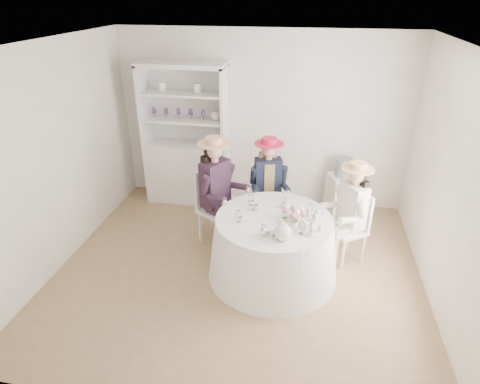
# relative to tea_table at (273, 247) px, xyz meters

# --- Properties ---
(ground) EXTENTS (4.50, 4.50, 0.00)m
(ground) POSITION_rel_tea_table_xyz_m (-0.42, 0.00, -0.39)
(ground) COLOR olive
(ground) RESTS_ON ground
(ceiling) EXTENTS (4.50, 4.50, 0.00)m
(ceiling) POSITION_rel_tea_table_xyz_m (-0.42, 0.00, 2.31)
(ceiling) COLOR white
(ceiling) RESTS_ON wall_back
(wall_back) EXTENTS (4.50, 0.00, 4.50)m
(wall_back) POSITION_rel_tea_table_xyz_m (-0.42, 2.00, 0.96)
(wall_back) COLOR silver
(wall_back) RESTS_ON ground
(wall_front) EXTENTS (4.50, 0.00, 4.50)m
(wall_front) POSITION_rel_tea_table_xyz_m (-0.42, -2.00, 0.96)
(wall_front) COLOR silver
(wall_front) RESTS_ON ground
(wall_left) EXTENTS (0.00, 4.50, 4.50)m
(wall_left) POSITION_rel_tea_table_xyz_m (-2.67, 0.00, 0.96)
(wall_left) COLOR silver
(wall_left) RESTS_ON ground
(wall_right) EXTENTS (0.00, 4.50, 4.50)m
(wall_right) POSITION_rel_tea_table_xyz_m (1.83, 0.00, 0.96)
(wall_right) COLOR silver
(wall_right) RESTS_ON ground
(tea_table) EXTENTS (1.58, 1.58, 0.79)m
(tea_table) POSITION_rel_tea_table_xyz_m (0.00, 0.00, 0.00)
(tea_table) COLOR white
(tea_table) RESTS_ON ground
(hutch) EXTENTS (1.34, 0.55, 2.23)m
(hutch) POSITION_rel_tea_table_xyz_m (-1.59, 1.77, 0.40)
(hutch) COLOR silver
(hutch) RESTS_ON ground
(side_table) EXTENTS (0.52, 0.52, 0.62)m
(side_table) POSITION_rel_tea_table_xyz_m (0.89, 1.75, -0.08)
(side_table) COLOR silver
(side_table) RESTS_ON ground
(hatbox) EXTENTS (0.34, 0.34, 0.27)m
(hatbox) POSITION_rel_tea_table_xyz_m (0.89, 1.75, 0.36)
(hatbox) COLOR black
(hatbox) RESTS_ON side_table
(guest_left) EXTENTS (0.65, 0.60, 1.53)m
(guest_left) POSITION_rel_tea_table_xyz_m (-0.83, 0.59, 0.47)
(guest_left) COLOR silver
(guest_left) RESTS_ON ground
(guest_mid) EXTENTS (0.53, 0.58, 1.42)m
(guest_mid) POSITION_rel_tea_table_xyz_m (-0.19, 1.00, 0.41)
(guest_mid) COLOR silver
(guest_mid) RESTS_ON ground
(guest_right) EXTENTS (0.59, 0.55, 1.37)m
(guest_right) POSITION_rel_tea_table_xyz_m (0.90, 0.47, 0.38)
(guest_right) COLOR silver
(guest_right) RESTS_ON ground
(spare_chair) EXTENTS (0.46, 0.46, 0.87)m
(spare_chair) POSITION_rel_tea_table_xyz_m (-0.85, 0.99, 0.07)
(spare_chair) COLOR silver
(spare_chair) RESTS_ON ground
(teacup_a) EXTENTS (0.08, 0.08, 0.06)m
(teacup_a) POSITION_rel_tea_table_xyz_m (-0.25, 0.16, 0.43)
(teacup_a) COLOR white
(teacup_a) RESTS_ON tea_table
(teacup_b) EXTENTS (0.08, 0.08, 0.06)m
(teacup_b) POSITION_rel_tea_table_xyz_m (0.08, 0.28, 0.43)
(teacup_b) COLOR white
(teacup_b) RESTS_ON tea_table
(teacup_c) EXTENTS (0.10, 0.10, 0.07)m
(teacup_c) POSITION_rel_tea_table_xyz_m (0.21, 0.18, 0.43)
(teacup_c) COLOR white
(teacup_c) RESTS_ON tea_table
(flower_bowl) EXTENTS (0.21, 0.21, 0.05)m
(flower_bowl) POSITION_rel_tea_table_xyz_m (0.18, -0.08, 0.42)
(flower_bowl) COLOR white
(flower_bowl) RESTS_ON tea_table
(flower_arrangement) EXTENTS (0.21, 0.21, 0.08)m
(flower_arrangement) POSITION_rel_tea_table_xyz_m (0.22, 0.01, 0.50)
(flower_arrangement) COLOR #D16887
(flower_arrangement) RESTS_ON tea_table
(table_teapot) EXTENTS (0.27, 0.19, 0.20)m
(table_teapot) POSITION_rel_tea_table_xyz_m (0.14, -0.41, 0.48)
(table_teapot) COLOR white
(table_teapot) RESTS_ON tea_table
(sandwich_plate) EXTENTS (0.27, 0.27, 0.06)m
(sandwich_plate) POSITION_rel_tea_table_xyz_m (-0.02, -0.35, 0.41)
(sandwich_plate) COLOR white
(sandwich_plate) RESTS_ON tea_table
(cupcake_stand) EXTENTS (0.26, 0.26, 0.24)m
(cupcake_stand) POSITION_rel_tea_table_xyz_m (0.44, -0.20, 0.49)
(cupcake_stand) COLOR white
(cupcake_stand) RESTS_ON tea_table
(stemware_set) EXTENTS (0.87, 0.91, 0.15)m
(stemware_set) POSITION_rel_tea_table_xyz_m (-0.00, -0.00, 0.47)
(stemware_set) COLOR white
(stemware_set) RESTS_ON tea_table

